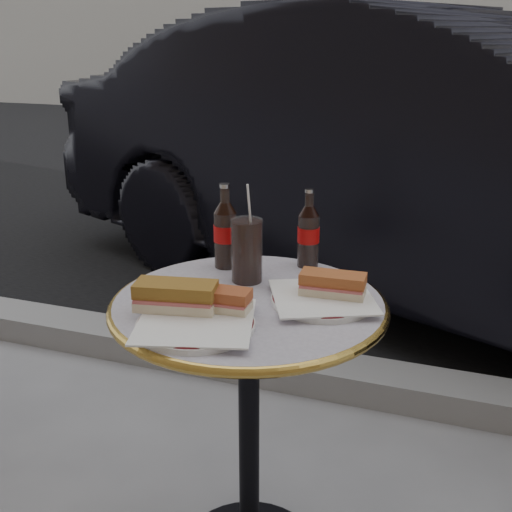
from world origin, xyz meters
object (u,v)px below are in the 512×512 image
(parked_car, at_px, (443,160))
(bistro_table, at_px, (249,439))
(plate_left, at_px, (196,325))
(cola_bottle_right, at_px, (309,228))
(cola_glass, at_px, (247,250))
(plate_right, at_px, (322,300))
(cola_bottle_left, at_px, (225,226))

(parked_car, bearing_deg, bistro_table, -166.30)
(plate_left, xyz_separation_m, cola_bottle_right, (0.12, 0.43, 0.09))
(plate_left, distance_m, parked_car, 2.16)
(plate_left, relative_size, cola_glass, 1.56)
(plate_right, distance_m, parked_car, 1.93)
(cola_glass, bearing_deg, cola_bottle_left, 138.55)
(bistro_table, xyz_separation_m, parked_car, (0.28, 1.97, 0.34))
(plate_right, bearing_deg, bistro_table, -165.79)
(plate_left, bearing_deg, parked_car, 81.26)
(plate_right, relative_size, cola_glass, 1.47)
(plate_right, height_order, cola_bottle_right, cola_bottle_right)
(plate_right, height_order, cola_bottle_left, cola_bottle_left)
(plate_right, distance_m, cola_bottle_right, 0.26)
(cola_glass, distance_m, parked_car, 1.89)
(cola_glass, bearing_deg, plate_right, -18.66)
(plate_right, relative_size, cola_bottle_left, 1.05)
(plate_left, height_order, cola_glass, cola_glass)
(plate_right, height_order, cola_glass, cola_glass)
(bistro_table, distance_m, cola_bottle_right, 0.54)
(bistro_table, bearing_deg, plate_left, -106.75)
(plate_left, height_order, plate_right, same)
(plate_left, xyz_separation_m, parked_car, (0.33, 2.14, -0.03))
(cola_bottle_right, bearing_deg, cola_glass, -126.16)
(cola_bottle_right, distance_m, parked_car, 1.73)
(plate_right, bearing_deg, plate_left, -135.01)
(plate_left, distance_m, cola_glass, 0.29)
(plate_right, distance_m, cola_bottle_left, 0.34)
(plate_left, bearing_deg, plate_right, 44.99)
(bistro_table, bearing_deg, parked_car, 81.97)
(cola_bottle_left, height_order, cola_glass, cola_bottle_left)
(plate_left, distance_m, cola_bottle_right, 0.45)
(bistro_table, height_order, parked_car, parked_car)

